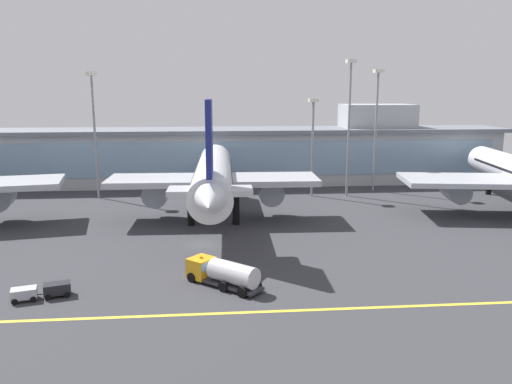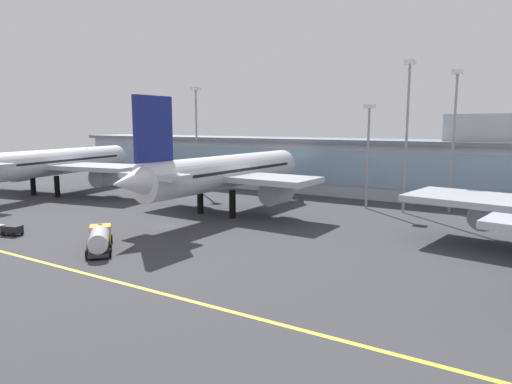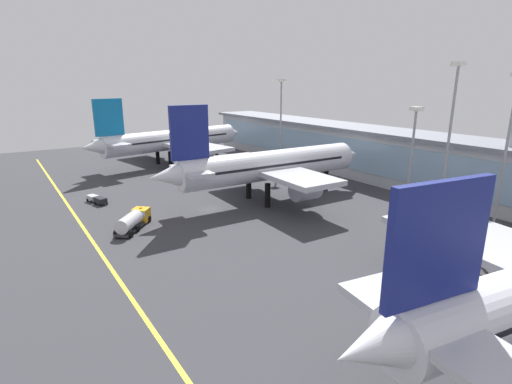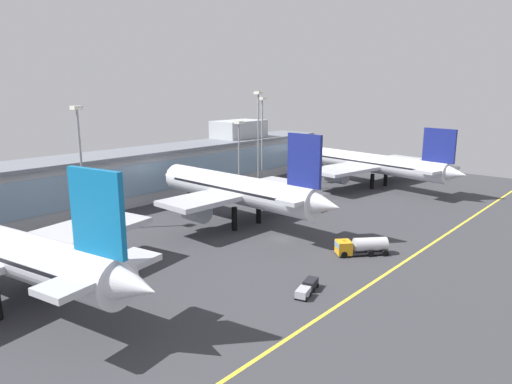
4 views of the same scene
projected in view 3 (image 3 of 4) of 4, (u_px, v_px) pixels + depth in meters
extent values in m
plane|color=#38383D|center=(209.00, 209.00, 75.28)|extent=(185.29, 185.29, 0.00)
cube|color=yellow|center=(87.00, 233.00, 63.55)|extent=(148.23, 0.50, 0.01)
cube|color=#ADB2B7|center=(374.00, 155.00, 98.27)|extent=(132.35, 12.00, 11.54)
cube|color=#84A3BC|center=(357.00, 155.00, 94.89)|extent=(127.06, 0.20, 7.39)
cube|color=slate|center=(376.00, 130.00, 96.60)|extent=(135.35, 14.00, 0.80)
cylinder|color=black|center=(158.00, 156.00, 115.66)|extent=(1.10, 1.10, 4.61)
cylinder|color=black|center=(170.00, 160.00, 110.85)|extent=(1.10, 1.10, 4.61)
cylinder|color=black|center=(217.00, 150.00, 126.05)|extent=(1.10, 1.10, 4.61)
cylinder|color=silver|center=(173.00, 140.00, 114.16)|extent=(12.98, 42.18, 5.76)
cone|color=silver|center=(233.00, 133.00, 129.21)|extent=(6.30, 6.06, 5.48)
cone|color=silver|center=(94.00, 147.00, 98.80)|extent=(5.93, 7.10, 4.90)
cube|color=#84A3BC|center=(225.00, 131.00, 126.67)|extent=(4.96, 4.73, 1.73)
cube|color=black|center=(173.00, 138.00, 114.04)|extent=(11.87, 35.60, 0.46)
cube|color=#B7BAC1|center=(173.00, 142.00, 114.35)|extent=(44.51, 17.46, 0.92)
cylinder|color=#999EA8|center=(157.00, 145.00, 124.43)|extent=(4.92, 6.06, 4.03)
cylinder|color=#999EA8|center=(203.00, 155.00, 107.50)|extent=(4.92, 6.06, 4.03)
cube|color=#0F6BA8|center=(109.00, 117.00, 99.90)|extent=(2.00, 7.53, 9.22)
cube|color=#B7BAC1|center=(111.00, 143.00, 101.69)|extent=(14.48, 6.96, 0.74)
cylinder|color=black|center=(249.00, 187.00, 81.62)|extent=(1.10, 1.10, 4.68)
cylinder|color=black|center=(268.00, 195.00, 75.89)|extent=(1.10, 1.10, 4.68)
cylinder|color=black|center=(326.00, 180.00, 87.90)|extent=(1.10, 1.10, 4.68)
cylinder|color=silver|center=(271.00, 165.00, 79.00)|extent=(6.91, 39.05, 5.85)
cone|color=silver|center=(348.00, 155.00, 89.84)|extent=(5.70, 5.41, 5.56)
cone|color=silver|center=(168.00, 176.00, 67.90)|extent=(5.15, 6.57, 4.97)
cube|color=#84A3BC|center=(338.00, 152.00, 87.87)|extent=(4.50, 4.21, 1.75)
cube|color=black|center=(271.00, 163.00, 78.88)|extent=(6.80, 32.83, 0.47)
cube|color=#B7BAC1|center=(271.00, 169.00, 79.20)|extent=(33.56, 10.24, 0.94)
cylinder|color=#999EA8|center=(253.00, 171.00, 88.15)|extent=(4.23, 5.17, 4.09)
cylinder|color=#999EA8|center=(305.00, 189.00, 72.93)|extent=(4.23, 5.17, 4.09)
cube|color=navy|center=(189.00, 133.00, 68.20)|extent=(0.89, 7.02, 9.36)
cube|color=#B7BAC1|center=(191.00, 171.00, 70.02)|extent=(10.77, 4.57, 0.75)
cone|color=silver|center=(374.00, 347.00, 25.45)|extent=(5.28, 6.38, 4.46)
cylinder|color=#999EA8|center=(481.00, 250.00, 47.62)|extent=(4.56, 6.60, 3.67)
cube|color=navy|center=(438.00, 243.00, 25.60)|extent=(1.91, 8.46, 8.39)
cube|color=#B7BAC1|center=(427.00, 324.00, 27.23)|extent=(14.20, 7.18, 0.67)
cylinder|color=black|center=(135.00, 218.00, 68.52)|extent=(1.02, 0.96, 1.10)
cylinder|color=black|center=(149.00, 219.00, 68.16)|extent=(1.02, 0.96, 1.10)
cylinder|color=black|center=(123.00, 228.00, 64.23)|extent=(1.02, 0.96, 1.10)
cylinder|color=black|center=(138.00, 228.00, 63.87)|extent=(1.02, 0.96, 1.10)
cylinder|color=black|center=(116.00, 233.00, 61.83)|extent=(1.02, 0.96, 1.10)
cylinder|color=black|center=(131.00, 234.00, 61.47)|extent=(1.02, 0.96, 1.10)
cube|color=#2D2D33|center=(131.00, 228.00, 64.25)|extent=(7.20, 6.78, 0.30)
cube|color=orange|center=(141.00, 215.00, 67.85)|extent=(3.48, 3.50, 2.20)
cube|color=#84A3BC|center=(141.00, 212.00, 67.72)|extent=(3.48, 3.48, 0.88)
cylinder|color=silver|center=(129.00, 222.00, 63.38)|extent=(5.69, 5.43, 2.30)
cube|color=orange|center=(141.00, 208.00, 67.52)|extent=(0.30, 0.40, 0.20)
cylinder|color=black|center=(107.00, 203.00, 77.99)|extent=(0.63, 0.36, 0.60)
cylinder|color=black|center=(100.00, 205.00, 76.89)|extent=(0.63, 0.36, 0.60)
cylinder|color=black|center=(102.00, 201.00, 79.13)|extent=(0.63, 0.36, 0.60)
cylinder|color=black|center=(95.00, 203.00, 78.03)|extent=(0.63, 0.36, 0.60)
cube|color=black|center=(101.00, 200.00, 77.86)|extent=(2.91, 2.16, 1.10)
cylinder|color=black|center=(99.00, 200.00, 79.97)|extent=(0.63, 0.34, 0.60)
cylinder|color=black|center=(92.00, 202.00, 78.87)|extent=(0.63, 0.34, 0.60)
cylinder|color=black|center=(94.00, 198.00, 81.02)|extent=(0.63, 0.34, 0.60)
cylinder|color=black|center=(87.00, 200.00, 79.92)|extent=(0.63, 0.34, 0.60)
cube|color=#A8A8B2|center=(93.00, 198.00, 79.81)|extent=(2.72, 2.10, 1.00)
cube|color=#2D2D33|center=(97.00, 201.00, 78.97)|extent=(0.60, 0.26, 0.08)
cylinder|color=gray|center=(448.00, 148.00, 65.25)|extent=(0.44, 0.44, 25.74)
cube|color=silver|center=(459.00, 64.00, 61.68)|extent=(1.80, 1.80, 0.70)
cylinder|color=gray|center=(281.00, 127.00, 106.11)|extent=(0.44, 0.44, 23.38)
cube|color=silver|center=(281.00, 80.00, 102.85)|extent=(1.80, 1.80, 0.70)
cylinder|color=gray|center=(411.00, 162.00, 72.12)|extent=(0.44, 0.44, 18.46)
cube|color=silver|center=(417.00, 109.00, 69.53)|extent=(1.80, 1.80, 0.70)
cylinder|color=gray|center=(505.00, 156.00, 62.36)|extent=(0.44, 0.44, 24.12)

